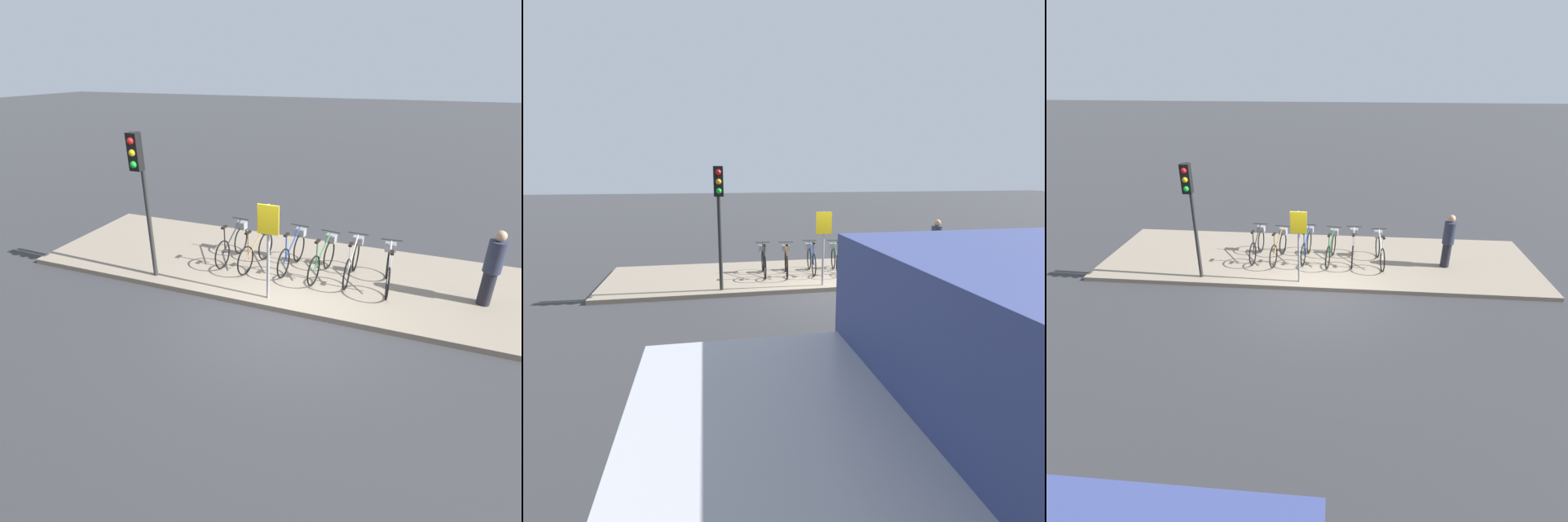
{
  "view_description": "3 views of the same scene",
  "coord_description": "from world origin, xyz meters",
  "views": [
    {
      "loc": [
        2.07,
        -6.71,
        4.57
      ],
      "look_at": [
        -0.62,
        0.45,
        0.88
      ],
      "focal_mm": 28.0,
      "sensor_mm": 36.0,
      "label": 1
    },
    {
      "loc": [
        -3.58,
        -10.34,
        3.18
      ],
      "look_at": [
        -1.45,
        0.59,
        0.79
      ],
      "focal_mm": 28.0,
      "sensor_mm": 36.0,
      "label": 2
    },
    {
      "loc": [
        0.7,
        -9.6,
        5.61
      ],
      "look_at": [
        -0.21,
        0.65,
        0.59
      ],
      "focal_mm": 28.0,
      "sensor_mm": 36.0,
      "label": 3
    }
  ],
  "objects": [
    {
      "name": "parked_bicycle_0",
      "position": [
        -1.86,
        1.81,
        0.57
      ],
      "size": [
        0.46,
        1.67,
        1.03
      ],
      "color": "black",
      "rests_on": "sidewalk"
    },
    {
      "name": "parked_bicycle_1",
      "position": [
        -1.17,
        1.7,
        0.57
      ],
      "size": [
        0.46,
        1.66,
        1.03
      ],
      "color": "black",
      "rests_on": "sidewalk"
    },
    {
      "name": "sign_post",
      "position": [
        -0.4,
        0.29,
        1.52
      ],
      "size": [
        0.44,
        0.07,
        2.05
      ],
      "color": "#99999E",
      "rests_on": "sidewalk"
    },
    {
      "name": "pedestrian",
      "position": [
        3.84,
        1.64,
        0.96
      ],
      "size": [
        0.34,
        0.34,
        1.61
      ],
      "color": "#23232D",
      "rests_on": "sidewalk"
    },
    {
      "name": "parked_bicycle_3",
      "position": [
        0.44,
        1.75,
        0.57
      ],
      "size": [
        0.46,
        1.66,
        1.03
      ],
      "color": "black",
      "rests_on": "sidewalk"
    },
    {
      "name": "parked_bicycle_4",
      "position": [
        1.1,
        1.84,
        0.57
      ],
      "size": [
        0.46,
        1.67,
        1.03
      ],
      "color": "black",
      "rests_on": "sidewalk"
    },
    {
      "name": "traffic_light",
      "position": [
        -3.22,
        0.24,
        2.47
      ],
      "size": [
        0.24,
        0.4,
        3.25
      ],
      "color": "#2D2D2D",
      "rests_on": "sidewalk"
    },
    {
      "name": "parked_bicycle_2",
      "position": [
        -0.33,
        1.88,
        0.57
      ],
      "size": [
        0.46,
        1.67,
        1.03
      ],
      "color": "black",
      "rests_on": "sidewalk"
    },
    {
      "name": "sidewalk",
      "position": [
        0.0,
        1.88,
        0.06
      ],
      "size": [
        13.12,
        3.77,
        0.12
      ],
      "color": "gray",
      "rests_on": "ground_plane"
    },
    {
      "name": "ground_plane",
      "position": [
        0.0,
        0.0,
        0.0
      ],
      "size": [
        120.0,
        120.0,
        0.0
      ],
      "primitive_type": "plane",
      "color": "#38383A"
    },
    {
      "name": "parked_bicycle_5",
      "position": [
        1.9,
        1.72,
        0.57
      ],
      "size": [
        0.46,
        1.67,
        1.03
      ],
      "color": "black",
      "rests_on": "sidewalk"
    }
  ]
}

